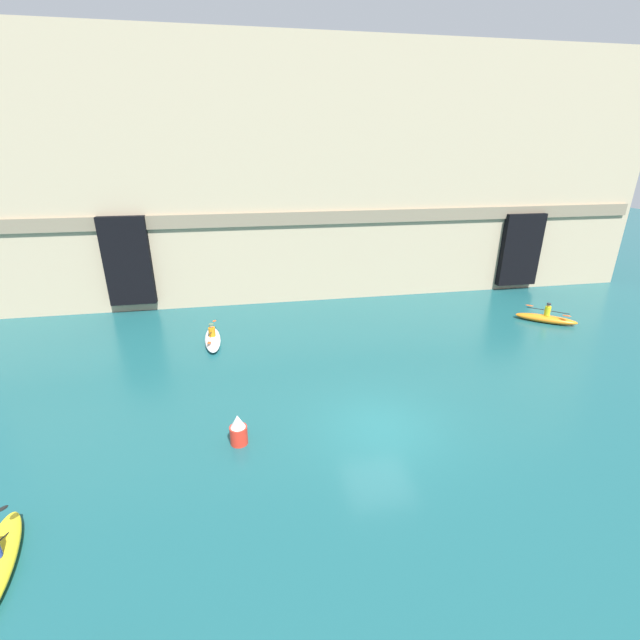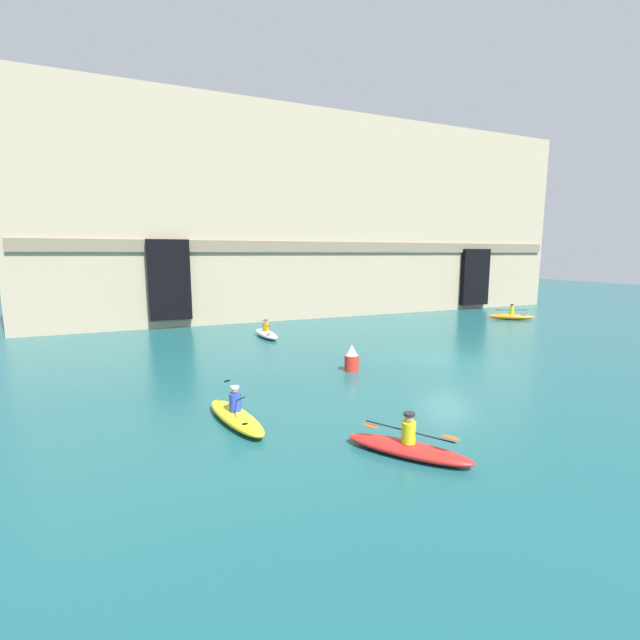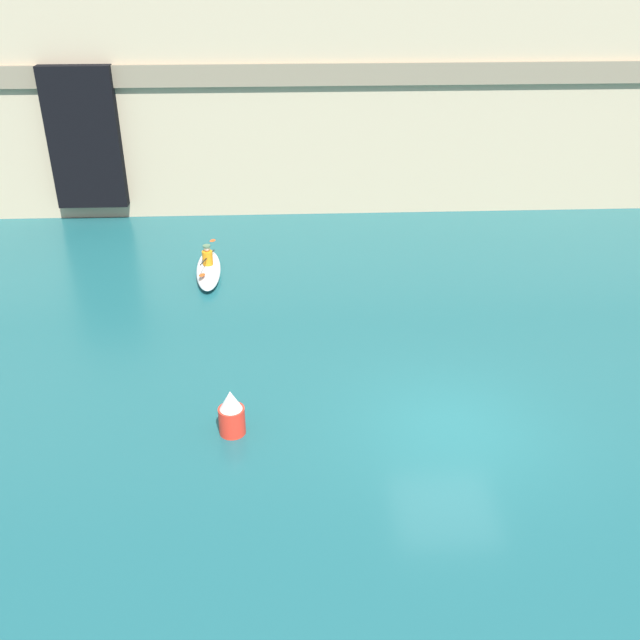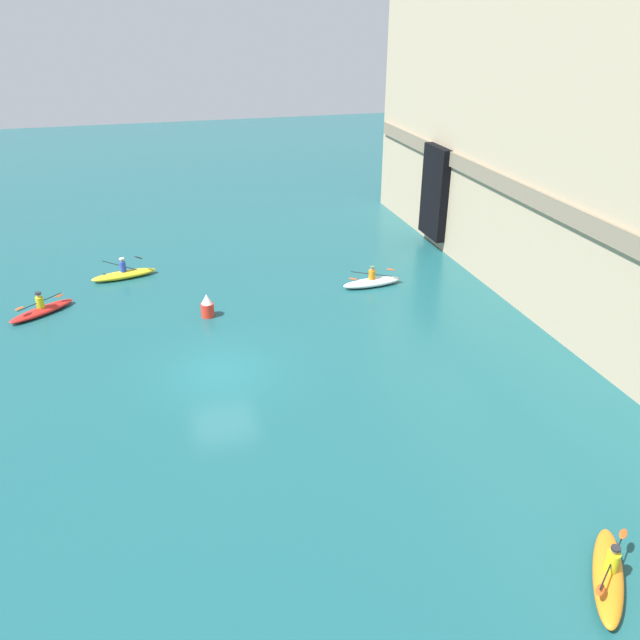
# 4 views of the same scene
# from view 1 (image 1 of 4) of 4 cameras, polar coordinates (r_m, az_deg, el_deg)

# --- Properties ---
(ground_plane) EXTENTS (120.00, 120.00, 0.00)m
(ground_plane) POSITION_cam_1_polar(r_m,az_deg,el_deg) (15.85, 8.12, -14.13)
(ground_plane) COLOR #195156
(cliff_bluff) EXTENTS (42.52, 8.41, 15.07)m
(cliff_bluff) POSITION_cam_1_polar(r_m,az_deg,el_deg) (30.63, 0.03, 18.66)
(cliff_bluff) COLOR tan
(cliff_bluff) RESTS_ON ground
(kayak_white) EXTENTS (0.98, 3.09, 1.07)m
(kayak_white) POSITION_cam_1_polar(r_m,az_deg,el_deg) (22.47, -14.12, -2.47)
(kayak_white) COLOR white
(kayak_white) RESTS_ON ground
(kayak_orange) EXTENTS (3.00, 2.46, 1.15)m
(kayak_orange) POSITION_cam_1_polar(r_m,az_deg,el_deg) (27.61, 27.91, 0.22)
(kayak_orange) COLOR orange
(kayak_orange) RESTS_ON ground
(marker_buoy) EXTENTS (0.59, 0.59, 1.11)m
(marker_buoy) POSITION_cam_1_polar(r_m,az_deg,el_deg) (15.00, -10.83, -14.26)
(marker_buoy) COLOR red
(marker_buoy) RESTS_ON ground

